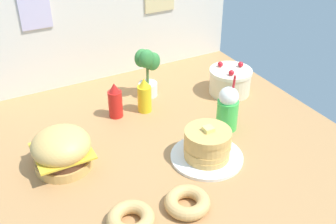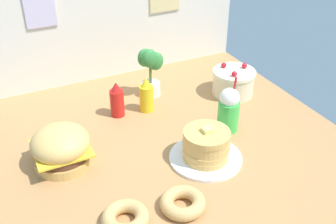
% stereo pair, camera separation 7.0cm
% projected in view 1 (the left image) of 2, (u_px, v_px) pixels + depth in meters
% --- Properties ---
extents(ground_plane, '(1.92, 2.03, 0.02)m').
position_uv_depth(ground_plane, '(177.00, 152.00, 2.20)').
color(ground_plane, '#B27F4C').
extents(back_wall, '(1.92, 0.04, 0.96)m').
position_uv_depth(back_wall, '(103.00, 10.00, 2.70)').
color(back_wall, silver).
rests_on(back_wall, ground_plane).
extents(burger, '(0.30, 0.30, 0.21)m').
position_uv_depth(burger, '(62.00, 150.00, 2.04)').
color(burger, '#DBA859').
rests_on(burger, ground_plane).
extents(pancake_stack, '(0.38, 0.38, 0.20)m').
position_uv_depth(pancake_stack, '(207.00, 146.00, 2.10)').
color(pancake_stack, white).
rests_on(pancake_stack, ground_plane).
extents(layer_cake, '(0.28, 0.28, 0.20)m').
position_uv_depth(layer_cake, '(230.00, 81.00, 2.70)').
color(layer_cake, beige).
rests_on(layer_cake, ground_plane).
extents(ketchup_bottle, '(0.08, 0.08, 0.22)m').
position_uv_depth(ketchup_bottle, '(115.00, 101.00, 2.44)').
color(ketchup_bottle, red).
rests_on(ketchup_bottle, ground_plane).
extents(mustard_bottle, '(0.08, 0.08, 0.22)m').
position_uv_depth(mustard_bottle, '(144.00, 96.00, 2.49)').
color(mustard_bottle, yellow).
rests_on(mustard_bottle, ground_plane).
extents(cream_soda_cup, '(0.12, 0.12, 0.33)m').
position_uv_depth(cream_soda_cup, '(228.00, 108.00, 2.32)').
color(cream_soda_cup, green).
rests_on(cream_soda_cup, ground_plane).
extents(donut_pink_glaze, '(0.21, 0.21, 0.06)m').
position_uv_depth(donut_pink_glaze, '(131.00, 219.00, 1.74)').
color(donut_pink_glaze, tan).
rests_on(donut_pink_glaze, ground_plane).
extents(donut_chocolate, '(0.21, 0.21, 0.06)m').
position_uv_depth(donut_chocolate, '(187.00, 202.00, 1.83)').
color(donut_chocolate, tan).
rests_on(donut_chocolate, ground_plane).
extents(potted_plant, '(0.16, 0.13, 0.34)m').
position_uv_depth(potted_plant, '(147.00, 70.00, 2.62)').
color(potted_plant, white).
rests_on(potted_plant, ground_plane).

